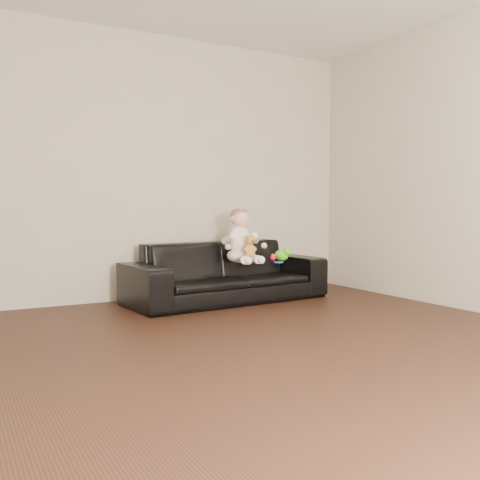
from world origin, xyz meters
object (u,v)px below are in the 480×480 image
teddy_bear (250,247)px  toy_rattle (273,258)px  sofa (226,272)px  toy_green (282,255)px  toy_blue_disc (278,262)px  baby (241,239)px

teddy_bear → toy_rattle: 0.43m
sofa → teddy_bear: bearing=-72.2°
teddy_bear → toy_green: size_ratio=1.27×
teddy_bear → toy_blue_disc: teddy_bear is taller
baby → toy_rattle: baby is taller
baby → teddy_bear: baby is taller
toy_rattle → baby: bearing=-176.5°
toy_green → toy_rattle: size_ratio=2.64×
toy_green → teddy_bear: bearing=-161.4°
toy_green → toy_blue_disc: (-0.13, -0.15, -0.05)m
toy_green → sofa: bearing=168.4°
sofa → baby: bearing=-51.8°
sofa → toy_rattle: 0.50m
teddy_bear → toy_blue_disc: size_ratio=2.17×
sofa → teddy_bear: teddy_bear is taller
toy_rattle → toy_blue_disc: size_ratio=0.65×
sofa → baby: baby is taller
teddy_bear → toy_green: teddy_bear is taller
teddy_bear → toy_green: 0.49m
sofa → toy_green: (0.56, -0.11, 0.15)m
sofa → toy_blue_disc: 0.51m
baby → toy_green: 0.49m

